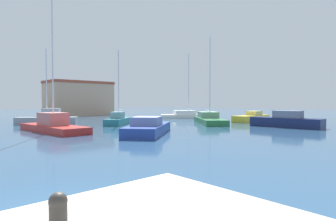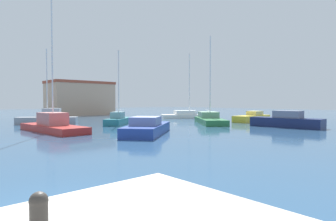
{
  "view_description": "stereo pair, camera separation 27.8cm",
  "coord_description": "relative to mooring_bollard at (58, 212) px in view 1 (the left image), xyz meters",
  "views": [
    {
      "loc": [
        -2.26,
        -5.96,
        2.63
      ],
      "look_at": [
        19.62,
        18.02,
        1.61
      ],
      "focal_mm": 30.47,
      "sensor_mm": 36.0,
      "label": 1
    },
    {
      "loc": [
        -2.05,
        -6.15,
        2.63
      ],
      "look_at": [
        19.62,
        18.02,
        1.61
      ],
      "focal_mm": 30.47,
      "sensor_mm": 36.0,
      "label": 2
    }
  ],
  "objects": [
    {
      "name": "water",
      "position": [
        15.9,
        22.43,
        -1.25
      ],
      "size": [
        160.0,
        160.0,
        0.0
      ],
      "primitive_type": "plane",
      "color": "#2D5175",
      "rests_on": "ground"
    },
    {
      "name": "mooring_bollard",
      "position": [
        0.0,
        0.0,
        0.0
      ],
      "size": [
        0.23,
        0.23,
        0.54
      ],
      "color": "#38332D",
      "rests_on": "pier_quay"
    },
    {
      "name": "sailboat_grey_mid_harbor",
      "position": [
        10.58,
        30.34,
        -0.62
      ],
      "size": [
        6.58,
        5.2,
        8.75
      ],
      "color": "gray",
      "rests_on": "water"
    },
    {
      "name": "sailboat_green_far_left",
      "position": [
        25.45,
        18.46,
        -0.72
      ],
      "size": [
        7.4,
        8.26,
        10.42
      ],
      "color": "#28703D",
      "rests_on": "water"
    },
    {
      "name": "sailboat_red_outer_mooring",
      "position": [
        7.93,
        21.51,
        -0.66
      ],
      "size": [
        3.01,
        8.94,
        12.58
      ],
      "color": "#B22823",
      "rests_on": "water"
    },
    {
      "name": "sailboat_white_distant_north",
      "position": [
        31.69,
        28.05,
        -0.77
      ],
      "size": [
        9.1,
        6.7,
        10.37
      ],
      "color": "white",
      "rests_on": "water"
    },
    {
      "name": "motorboat_blue_center_channel",
      "position": [
        12.87,
        14.44,
        -0.73
      ],
      "size": [
        7.4,
        6.7,
        1.44
      ],
      "color": "#233D93",
      "rests_on": "water"
    },
    {
      "name": "motorboat_navy_inner_mooring",
      "position": [
        27.27,
        9.84,
        -0.61
      ],
      "size": [
        2.44,
        7.14,
        1.7
      ],
      "color": "#19234C",
      "rests_on": "water"
    },
    {
      "name": "sailboat_teal_near_pier",
      "position": [
        16.45,
        24.44,
        -0.71
      ],
      "size": [
        5.46,
        5.02,
        8.54
      ],
      "color": "#1E707A",
      "rests_on": "water"
    },
    {
      "name": "motorboat_yellow_far_right",
      "position": [
        32.0,
        16.7,
        -0.75
      ],
      "size": [
        6.64,
        2.33,
        1.38
      ],
      "color": "gold",
      "rests_on": "water"
    },
    {
      "name": "harbor_office",
      "position": [
        23.42,
        49.64,
        2.04
      ],
      "size": [
        12.06,
        6.98,
        6.57
      ],
      "color": "tan",
      "rests_on": "ground"
    }
  ]
}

